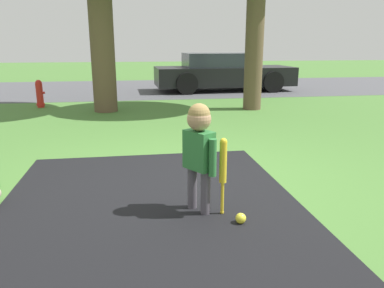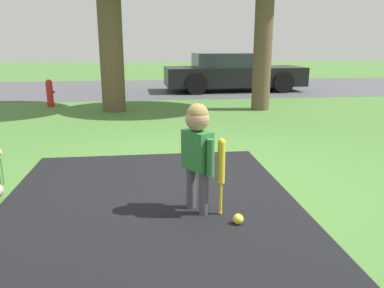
% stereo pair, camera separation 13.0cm
% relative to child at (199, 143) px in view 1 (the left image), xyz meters
% --- Properties ---
extents(ground_plane, '(60.00, 60.00, 0.00)m').
position_rel_child_xyz_m(ground_plane, '(0.03, 0.91, -0.66)').
color(ground_plane, '#477533').
extents(street_strip, '(40.00, 6.00, 0.01)m').
position_rel_child_xyz_m(street_strip, '(0.03, 10.23, -0.66)').
color(street_strip, '#4C4C51').
rests_on(street_strip, ground).
extents(child, '(0.28, 0.36, 1.02)m').
position_rel_child_xyz_m(child, '(0.00, 0.00, 0.00)').
color(child, '#4C4751').
rests_on(child, ground).
extents(baseball_bat, '(0.07, 0.07, 0.72)m').
position_rel_child_xyz_m(baseball_bat, '(0.20, -0.10, -0.19)').
color(baseball_bat, yellow).
rests_on(baseball_bat, ground).
extents(sports_ball, '(0.09, 0.09, 0.09)m').
position_rel_child_xyz_m(sports_ball, '(0.32, -0.31, -0.61)').
color(sports_ball, yellow).
rests_on(sports_ball, ground).
extents(fire_hydrant, '(0.23, 0.20, 0.67)m').
position_rel_child_xyz_m(fire_hydrant, '(-2.83, 6.45, -0.33)').
color(fire_hydrant, red).
rests_on(fire_hydrant, ground).
extents(parked_car, '(4.57, 1.98, 1.23)m').
position_rel_child_xyz_m(parked_car, '(2.41, 9.14, -0.06)').
color(parked_car, black).
rests_on(parked_car, ground).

